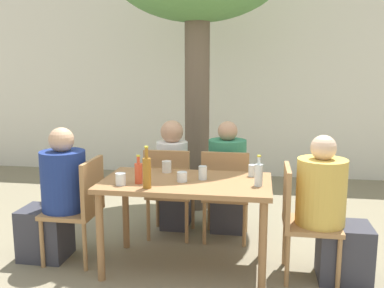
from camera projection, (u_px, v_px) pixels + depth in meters
ground_plane at (186, 267)px, 3.62m from camera, size 30.00×30.00×0.00m
cafe_building_wall at (223, 86)px, 6.60m from camera, size 10.00×0.08×2.80m
dining_table_front at (186, 192)px, 3.51m from camera, size 1.38×0.76×0.76m
patio_chair_0 at (81, 204)px, 3.68m from camera, size 0.44×0.44×0.91m
patio_chair_1 at (301, 215)px, 3.39m from camera, size 0.44×0.44×0.91m
patio_chair_2 at (169, 188)px, 4.17m from camera, size 0.44×0.44×0.91m
patio_chair_3 at (226, 190)px, 4.09m from camera, size 0.44×0.44×0.91m
person_seated_0 at (56, 201)px, 3.71m from camera, size 0.59×0.38×1.18m
person_seated_1 at (331, 216)px, 3.35m from camera, size 0.59×0.38×1.16m
person_seated_2 at (174, 181)px, 4.41m from camera, size 0.31×0.56×1.16m
person_seated_3 at (228, 183)px, 4.31m from camera, size 0.37×0.58×1.16m
soda_bottle_0 at (139, 172)px, 3.39m from camera, size 0.06×0.06×0.23m
water_bottle_1 at (259, 174)px, 3.31m from camera, size 0.06×0.06×0.24m
amber_bottle_2 at (147, 172)px, 3.25m from camera, size 0.06×0.06×0.33m
drinking_glass_0 at (203, 173)px, 3.51m from camera, size 0.07×0.07×0.11m
drinking_glass_1 at (252, 171)px, 3.62m from camera, size 0.07×0.07×0.10m
drinking_glass_2 at (182, 177)px, 3.45m from camera, size 0.08×0.08×0.08m
drinking_glass_3 at (121, 179)px, 3.34m from camera, size 0.08×0.08×0.10m
drinking_glass_4 at (167, 167)px, 3.76m from camera, size 0.08×0.08×0.10m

